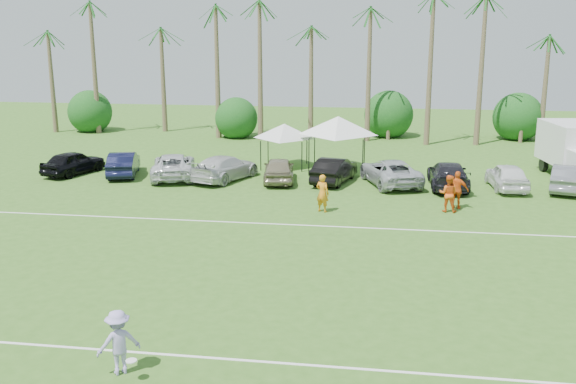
# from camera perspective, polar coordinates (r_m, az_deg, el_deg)

# --- Properties ---
(field_lines) EXTENTS (80.00, 12.10, 0.01)m
(field_lines) POSITION_cam_1_polar(r_m,az_deg,el_deg) (22.74, -6.30, -7.05)
(field_lines) COLOR white
(field_lines) RESTS_ON ground
(palm_tree_0) EXTENTS (2.40, 2.40, 8.90)m
(palm_tree_0) POSITION_cam_1_polar(r_m,az_deg,el_deg) (57.54, -20.67, 12.43)
(palm_tree_0) COLOR brown
(palm_tree_0) RESTS_ON ground
(palm_tree_1) EXTENTS (2.40, 2.40, 9.90)m
(palm_tree_1) POSITION_cam_1_polar(r_m,az_deg,el_deg) (55.32, -16.08, 13.65)
(palm_tree_1) COLOR brown
(palm_tree_1) RESTS_ON ground
(palm_tree_2) EXTENTS (2.40, 2.40, 10.90)m
(palm_tree_2) POSITION_cam_1_polar(r_m,az_deg,el_deg) (53.48, -11.09, 14.85)
(palm_tree_2) COLOR brown
(palm_tree_2) RESTS_ON ground
(palm_tree_3) EXTENTS (2.40, 2.40, 11.90)m
(palm_tree_3) POSITION_cam_1_polar(r_m,az_deg,el_deg) (52.33, -6.83, 15.96)
(palm_tree_3) COLOR brown
(palm_tree_3) RESTS_ON ground
(palm_tree_4) EXTENTS (2.40, 2.40, 8.90)m
(palm_tree_4) POSITION_cam_1_polar(r_m,az_deg,el_deg) (51.41, -2.32, 13.21)
(palm_tree_4) COLOR brown
(palm_tree_4) RESTS_ON ground
(palm_tree_5) EXTENTS (2.40, 2.40, 9.90)m
(palm_tree_5) POSITION_cam_1_polar(r_m,az_deg,el_deg) (50.82, 2.24, 14.18)
(palm_tree_5) COLOR brown
(palm_tree_5) RESTS_ON ground
(palm_tree_6) EXTENTS (2.40, 2.40, 10.90)m
(palm_tree_6) POSITION_cam_1_polar(r_m,az_deg,el_deg) (50.55, 6.93, 15.07)
(palm_tree_6) COLOR brown
(palm_tree_6) RESTS_ON ground
(palm_tree_7) EXTENTS (2.40, 2.40, 11.90)m
(palm_tree_7) POSITION_cam_1_polar(r_m,az_deg,el_deg) (50.61, 11.66, 15.86)
(palm_tree_7) COLOR brown
(palm_tree_7) RESTS_ON ground
(palm_tree_8) EXTENTS (2.40, 2.40, 8.90)m
(palm_tree_8) POSITION_cam_1_polar(r_m,az_deg,el_deg) (51.06, 17.26, 12.61)
(palm_tree_8) COLOR brown
(palm_tree_8) RESTS_ON ground
(palm_tree_9) EXTENTS (2.40, 2.40, 9.90)m
(palm_tree_9) POSITION_cam_1_polar(r_m,az_deg,el_deg) (52.02, 22.92, 13.13)
(palm_tree_9) COLOR brown
(palm_tree_9) RESTS_ON ground
(bush_tree_0) EXTENTS (4.00, 4.00, 4.00)m
(bush_tree_0) POSITION_cam_1_polar(r_m,az_deg,el_deg) (57.41, -17.06, 7.00)
(bush_tree_0) COLOR brown
(bush_tree_0) RESTS_ON ground
(bush_tree_1) EXTENTS (4.00, 4.00, 4.00)m
(bush_tree_1) POSITION_cam_1_polar(r_m,az_deg,el_deg) (53.17, -4.20, 7.06)
(bush_tree_1) COLOR brown
(bush_tree_1) RESTS_ON ground
(bush_tree_2) EXTENTS (4.00, 4.00, 4.00)m
(bush_tree_2) POSITION_cam_1_polar(r_m,az_deg,el_deg) (51.90, 8.94, 6.77)
(bush_tree_2) COLOR brown
(bush_tree_2) RESTS_ON ground
(bush_tree_3) EXTENTS (4.00, 4.00, 4.00)m
(bush_tree_3) POSITION_cam_1_polar(r_m,az_deg,el_deg) (52.94, 19.89, 6.25)
(bush_tree_3) COLOR brown
(bush_tree_3) RESTS_ON ground
(sideline_player_a) EXTENTS (0.77, 0.65, 1.79)m
(sideline_player_a) POSITION_cam_1_polar(r_m,az_deg,el_deg) (29.83, 3.08, -0.11)
(sideline_player_a) COLOR orange
(sideline_player_a) RESTS_ON ground
(sideline_player_b) EXTENTS (0.95, 0.80, 1.75)m
(sideline_player_b) POSITION_cam_1_polar(r_m,az_deg,el_deg) (30.71, 14.06, -0.13)
(sideline_player_b) COLOR orange
(sideline_player_b) RESTS_ON ground
(sideline_player_c) EXTENTS (1.14, 0.71, 1.81)m
(sideline_player_c) POSITION_cam_1_polar(r_m,az_deg,el_deg) (31.38, 14.80, 0.17)
(sideline_player_c) COLOR orange
(sideline_player_c) RESTS_ON ground
(box_truck) EXTENTS (3.06, 6.26, 3.09)m
(box_truck) POSITION_cam_1_polar(r_m,az_deg,el_deg) (40.11, 24.12, 3.44)
(box_truck) COLOR silver
(box_truck) RESTS_ON ground
(canopy_tent_left) EXTENTS (3.91, 3.91, 3.17)m
(canopy_tent_left) POSITION_cam_1_polar(r_m,az_deg,el_deg) (39.62, -0.33, 6.09)
(canopy_tent_left) COLOR black
(canopy_tent_left) RESTS_ON ground
(canopy_tent_right) EXTENTS (4.79, 4.79, 3.88)m
(canopy_tent_right) POSITION_cam_1_polar(r_m,az_deg,el_deg) (38.49, 4.49, 6.73)
(canopy_tent_right) COLOR black
(canopy_tent_right) RESTS_ON ground
(frisbee_player) EXTENTS (1.22, 1.11, 1.64)m
(frisbee_player) POSITION_cam_1_polar(r_m,az_deg,el_deg) (16.52, -14.83, -12.79)
(frisbee_player) COLOR #AA9BDB
(frisbee_player) RESTS_ON ground
(parked_car_0) EXTENTS (2.84, 4.44, 1.41)m
(parked_car_0) POSITION_cam_1_polar(r_m,az_deg,el_deg) (39.97, -18.55, 2.51)
(parked_car_0) COLOR black
(parked_car_0) RESTS_ON ground
(parked_car_1) EXTENTS (2.58, 4.51, 1.41)m
(parked_car_1) POSITION_cam_1_polar(r_m,az_deg,el_deg) (38.74, -14.42, 2.45)
(parked_car_1) COLOR black
(parked_car_1) RESTS_ON ground
(parked_car_2) EXTENTS (3.60, 5.50, 1.41)m
(parked_car_2) POSITION_cam_1_polar(r_m,az_deg,el_deg) (37.51, -10.15, 2.31)
(parked_car_2) COLOR silver
(parked_car_2) RESTS_ON ground
(parked_car_3) EXTENTS (3.58, 5.23, 1.41)m
(parked_car_3) POSITION_cam_1_polar(r_m,az_deg,el_deg) (36.56, -5.60, 2.16)
(parked_car_3) COLOR silver
(parked_car_3) RESTS_ON ground
(parked_car_4) EXTENTS (2.25, 4.33, 1.41)m
(parked_car_4) POSITION_cam_1_polar(r_m,az_deg,el_deg) (35.93, -0.82, 2.02)
(parked_car_4) COLOR gray
(parked_car_4) RESTS_ON ground
(parked_car_5) EXTENTS (2.44, 4.50, 1.41)m
(parked_car_5) POSITION_cam_1_polar(r_m,az_deg,el_deg) (35.87, 4.13, 1.96)
(parked_car_5) COLOR black
(parked_car_5) RESTS_ON ground
(parked_car_6) EXTENTS (3.83, 5.54, 1.41)m
(parked_car_6) POSITION_cam_1_polar(r_m,az_deg,el_deg) (35.72, 9.07, 1.77)
(parked_car_6) COLOR #AFB2B7
(parked_car_6) RESTS_ON ground
(parked_car_7) EXTENTS (2.03, 4.87, 1.41)m
(parked_car_7) POSITION_cam_1_polar(r_m,az_deg,el_deg) (35.58, 14.05, 1.48)
(parked_car_7) COLOR black
(parked_car_7) RESTS_ON ground
(parked_car_8) EXTENTS (1.92, 4.23, 1.41)m
(parked_car_8) POSITION_cam_1_polar(r_m,az_deg,el_deg) (36.18, 18.89, 1.34)
(parked_car_8) COLOR white
(parked_car_8) RESTS_ON ground
(parked_car_9) EXTENTS (2.69, 4.52, 1.41)m
(parked_car_9) POSITION_cam_1_polar(r_m,az_deg,el_deg) (36.92, 23.59, 1.16)
(parked_car_9) COLOR slate
(parked_car_9) RESTS_ON ground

